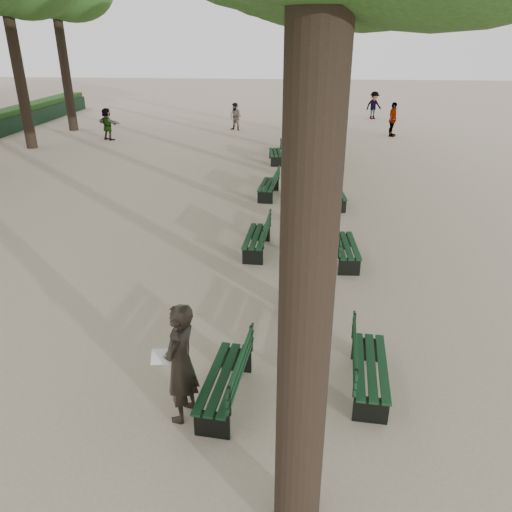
{
  "coord_description": "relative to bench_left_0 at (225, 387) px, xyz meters",
  "views": [
    {
      "loc": [
        1.38,
        -6.09,
        5.29
      ],
      "look_at": [
        0.6,
        3.0,
        1.2
      ],
      "focal_mm": 35.0,
      "sensor_mm": 36.0,
      "label": 1
    }
  ],
  "objects": [
    {
      "name": "ground",
      "position": [
        -0.37,
        -0.08,
        -0.27
      ],
      "size": [
        120.0,
        120.0,
        0.0
      ],
      "primitive_type": "plane",
      "color": "tan",
      "rests_on": "ground"
    },
    {
      "name": "bench_left_0",
      "position": [
        0.0,
        0.0,
        0.0
      ],
      "size": [
        0.75,
        1.85,
        0.92
      ],
      "color": "black",
      "rests_on": "ground"
    },
    {
      "name": "bench_left_1",
      "position": [
        0.0,
        5.86,
        0.0
      ],
      "size": [
        0.66,
        1.83,
        0.92
      ],
      "color": "black",
      "rests_on": "ground"
    },
    {
      "name": "bench_left_2",
      "position": [
        0.0,
        10.73,
        0.0
      ],
      "size": [
        0.72,
        1.84,
        0.92
      ],
      "color": "black",
      "rests_on": "ground"
    },
    {
      "name": "bench_left_3",
      "position": [
        -0.0,
        15.87,
        0.0
      ],
      "size": [
        0.75,
        1.85,
        0.92
      ],
      "color": "black",
      "rests_on": "ground"
    },
    {
      "name": "bench_right_0",
      "position": [
        2.27,
        0.49,
        0.0
      ],
      "size": [
        0.71,
        1.84,
        0.92
      ],
      "color": "black",
      "rests_on": "ground"
    },
    {
      "name": "bench_right_1",
      "position": [
        2.27,
        5.44,
        0.0
      ],
      "size": [
        0.67,
        1.83,
        0.92
      ],
      "color": "black",
      "rests_on": "ground"
    },
    {
      "name": "bench_right_2",
      "position": [
        2.27,
        9.98,
        0.0
      ],
      "size": [
        0.72,
        1.84,
        0.92
      ],
      "color": "black",
      "rests_on": "ground"
    },
    {
      "name": "bench_right_3",
      "position": [
        2.27,
        15.33,
        0.0
      ],
      "size": [
        0.8,
        1.86,
        0.92
      ],
      "color": "black",
      "rests_on": "ground"
    },
    {
      "name": "man_with_map",
      "position": [
        -0.57,
        -0.37,
        0.68
      ],
      "size": [
        0.72,
        0.83,
        1.9
      ],
      "color": "black",
      "rests_on": "ground"
    },
    {
      "name": "pedestrian_e",
      "position": [
        -9.23,
        20.25,
        0.56
      ],
      "size": [
        1.51,
        1.05,
        1.67
      ],
      "primitive_type": "imported",
      "rotation": [
        0.0,
        0.0,
        2.63
      ],
      "color": "#262628",
      "rests_on": "ground"
    },
    {
      "name": "pedestrian_c",
      "position": [
        6.12,
        22.56,
        0.65
      ],
      "size": [
        0.79,
        1.13,
        1.84
      ],
      "primitive_type": "imported",
      "rotation": [
        0.0,
        0.0,
        1.14
      ],
      "color": "#262628",
      "rests_on": "ground"
    },
    {
      "name": "pedestrian_a",
      "position": [
        -2.76,
        23.71,
        0.51
      ],
      "size": [
        0.82,
        0.62,
        1.56
      ],
      "primitive_type": "imported",
      "rotation": [
        0.0,
        0.0,
        5.81
      ],
      "color": "#262628",
      "rests_on": "ground"
    },
    {
      "name": "pedestrian_b",
      "position": [
        5.89,
        28.73,
        0.61
      ],
      "size": [
        1.18,
        0.83,
        1.76
      ],
      "primitive_type": "imported",
      "rotation": [
        0.0,
        0.0,
        0.47
      ],
      "color": "#262628",
      "rests_on": "ground"
    }
  ]
}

